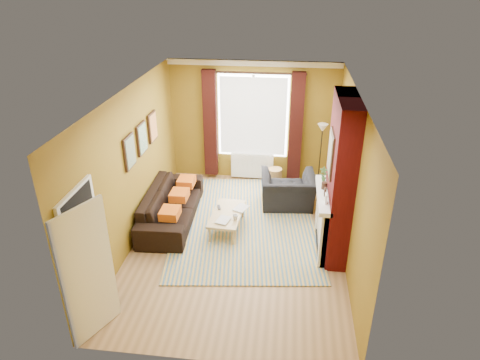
# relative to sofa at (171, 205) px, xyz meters

# --- Properties ---
(ground) EXTENTS (5.50, 5.50, 0.00)m
(ground) POSITION_rel_sofa_xyz_m (1.42, -0.58, -0.34)
(ground) COLOR olive
(ground) RESTS_ON ground
(room_walls) EXTENTS (3.82, 5.54, 2.83)m
(room_walls) POSITION_rel_sofa_xyz_m (2.05, -0.30, 1.04)
(room_walls) COLOR olive
(room_walls) RESTS_ON ground
(striped_rug) EXTENTS (3.19, 4.12, 0.02)m
(striped_rug) POSITION_rel_sofa_xyz_m (1.46, 0.06, -0.33)
(striped_rug) COLOR #356593
(striped_rug) RESTS_ON ground
(sofa) EXTENTS (1.00, 2.36, 0.68)m
(sofa) POSITION_rel_sofa_xyz_m (0.00, 0.00, 0.00)
(sofa) COLOR black
(sofa) RESTS_ON ground
(armchair) EXTENTS (1.20, 1.08, 0.72)m
(armchair) POSITION_rel_sofa_xyz_m (2.29, 0.85, 0.02)
(armchair) COLOR black
(armchair) RESTS_ON ground
(coffee_table) EXTENTS (0.62, 1.14, 0.37)m
(coffee_table) POSITION_rel_sofa_xyz_m (1.15, -0.22, -0.01)
(coffee_table) COLOR tan
(coffee_table) RESTS_ON ground
(wicker_stool) EXTENTS (0.33, 0.33, 0.41)m
(wicker_stool) POSITION_rel_sofa_xyz_m (1.98, 1.82, -0.14)
(wicker_stool) COLOR olive
(wicker_stool) RESTS_ON ground
(floor_lamp) EXTENTS (0.29, 0.29, 1.56)m
(floor_lamp) POSITION_rel_sofa_xyz_m (2.97, 1.75, 0.89)
(floor_lamp) COLOR black
(floor_lamp) RESTS_ON ground
(book_a) EXTENTS (0.29, 0.35, 0.03)m
(book_a) POSITION_rel_sofa_xyz_m (1.02, -0.48, 0.04)
(book_a) COLOR #999999
(book_a) RESTS_ON coffee_table
(book_b) EXTENTS (0.34, 0.38, 0.02)m
(book_b) POSITION_rel_sofa_xyz_m (1.30, 0.03, 0.04)
(book_b) COLOR #999999
(book_b) RESTS_ON coffee_table
(mug) EXTENTS (0.11, 0.11, 0.10)m
(mug) POSITION_rel_sofa_xyz_m (1.34, -0.43, 0.08)
(mug) COLOR #999999
(mug) RESTS_ON coffee_table
(tv_remote) EXTENTS (0.10, 0.17, 0.02)m
(tv_remote) POSITION_rel_sofa_xyz_m (0.97, -0.03, 0.04)
(tv_remote) COLOR #252527
(tv_remote) RESTS_ON coffee_table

